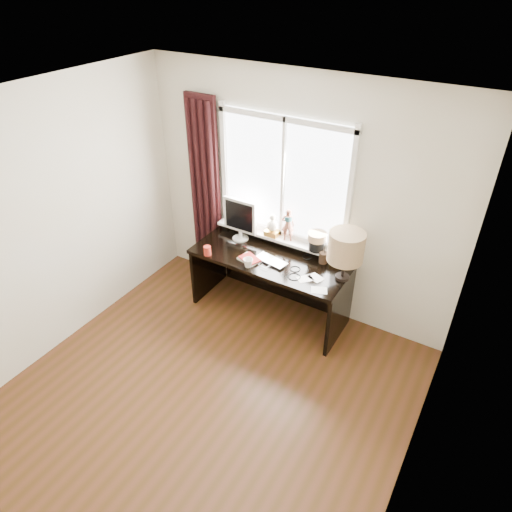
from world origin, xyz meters
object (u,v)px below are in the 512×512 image
Objects in this scene: laptop at (272,261)px; red_cup at (207,251)px; mug at (248,263)px; desk at (274,271)px; table_lamp at (346,247)px; monitor at (240,217)px.

laptop is 0.70m from red_cup.
mug is 0.06× the size of desk.
desk is at bearing 33.47° from red_cup.
table_lamp reaches higher than red_cup.
laptop is at bearing 49.74° from mug.
mug is at bearing -119.54° from laptop.
red_cup is 0.21× the size of monitor.
laptop is at bearing 19.36° from red_cup.
monitor is (-0.36, 0.42, 0.23)m from mug.
laptop is 0.66× the size of table_lamp.
laptop is 0.63m from monitor.
laptop is 3.33× the size of red_cup.
monitor is at bearing 167.88° from laptop.
laptop is at bearing -22.83° from monitor.
laptop is at bearing -171.58° from table_lamp.
monitor is (0.13, 0.45, 0.23)m from red_cup.
mug is 1.01m from table_lamp.
laptop is 0.70× the size of monitor.
monitor is at bearing 174.90° from table_lamp.
laptop reaches higher than desk.
desk is at bearing 175.93° from table_lamp.
monitor is at bearing 173.18° from desk.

